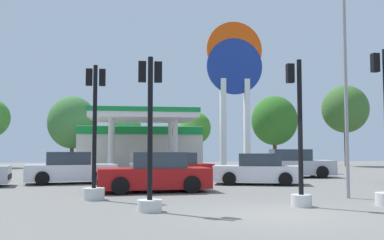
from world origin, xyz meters
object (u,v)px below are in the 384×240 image
tree_2 (125,126)px  tree_4 (274,121)px  car_5 (71,169)px  tree_5 (345,109)px  traffic_signal_0 (94,154)px  tree_1 (72,122)px  car_4 (257,170)px  car_6 (154,174)px  tree_3 (195,128)px  station_pole_sign (235,76)px  traffic_signal_2 (299,158)px  car_3 (293,165)px  traffic_signal_1 (150,152)px  corner_streetlamp (348,71)px  car_1 (172,168)px

tree_2 → tree_4: (14.05, -0.85, 0.59)m
car_5 → tree_5: size_ratio=0.57×
traffic_signal_0 → tree_1: (-4.11, 27.49, 2.68)m
car_4 → tree_1: bearing=116.9°
car_6 → tree_3: tree_3 is taller
station_pole_sign → tree_4: bearing=54.1°
car_5 → traffic_signal_2: bearing=-51.6°
car_3 → tree_2: tree_2 is taller
tree_5 → tree_3: bearing=179.5°
car_4 → tree_2: size_ratio=0.83×
car_3 → car_6: bearing=-138.9°
traffic_signal_2 → tree_3: bearing=87.6°
car_5 → traffic_signal_1: (3.34, -10.08, 0.90)m
tree_3 → tree_5: tree_5 is taller
tree_1 → corner_streetlamp: 31.19m
traffic_signal_1 → tree_5: tree_5 is taller
car_6 → tree_4: 26.13m
car_4 → traffic_signal_0: (-7.19, -5.23, 0.84)m
traffic_signal_0 → tree_4: size_ratio=0.67×
station_pole_sign → traffic_signal_0: station_pole_sign is taller
car_1 → corner_streetlamp: (5.13, -8.89, 3.68)m
station_pole_sign → traffic_signal_1: bearing=-110.4°
tree_1 → corner_streetlamp: bearing=-66.1°
station_pole_sign → car_4: station_pole_sign is taller
car_1 → corner_streetlamp: size_ratio=0.60×
car_4 → traffic_signal_1: bearing=-123.9°
car_3 → car_4: bearing=-127.6°
tree_1 → tree_5: bearing=-5.9°
traffic_signal_0 → tree_3: bearing=73.8°
tree_5 → traffic_signal_2: bearing=-120.3°
car_1 → tree_4: size_ratio=0.65×
tree_1 → tree_4: size_ratio=0.99×
traffic_signal_1 → tree_1: bearing=100.8°
tree_3 → tree_4: bearing=-0.4°
car_1 → car_4: (3.77, -2.65, -0.01)m
traffic_signal_1 → tree_3: bearing=78.7°
traffic_signal_1 → traffic_signal_2: (4.39, 0.34, -0.17)m
car_4 → corner_streetlamp: corner_streetlamp is taller
car_3 → corner_streetlamp: 11.70m
station_pole_sign → corner_streetlamp: size_ratio=1.55×
car_3 → tree_3: 15.69m
car_1 → car_4: bearing=-35.0°
car_5 → traffic_signal_1: traffic_signal_1 is taller
traffic_signal_0 → tree_2: 25.82m
car_6 → traffic_signal_2: bearing=-51.6°
car_1 → tree_5: bearing=42.2°
traffic_signal_0 → tree_4: (14.90, 24.86, 2.86)m
car_3 → traffic_signal_1: size_ratio=1.15×
station_pole_sign → traffic_signal_1: 21.70m
car_1 → car_5: (-5.07, -0.76, 0.02)m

